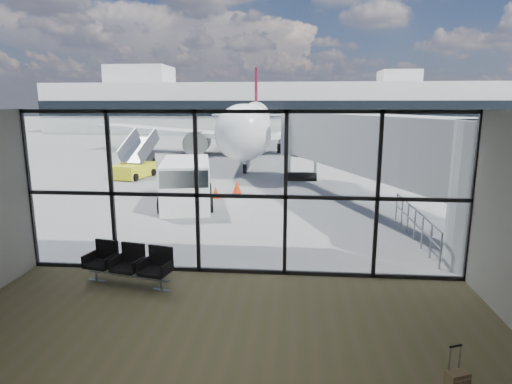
% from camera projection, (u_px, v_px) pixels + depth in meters
% --- Properties ---
extents(ground, '(220.00, 220.00, 0.00)m').
position_uv_depth(ground, '(283.00, 144.00, 50.97)').
color(ground, slate).
rests_on(ground, ground).
extents(lounge_shell, '(12.02, 8.01, 4.51)m').
position_uv_depth(lounge_shell, '(203.00, 232.00, 6.73)').
color(lounge_shell, '#696442').
rests_on(lounge_shell, ground).
extents(glass_curtain_wall, '(12.10, 0.12, 4.50)m').
position_uv_depth(glass_curtain_wall, '(241.00, 194.00, 11.49)').
color(glass_curtain_wall, white).
rests_on(glass_curtain_wall, ground).
extents(jet_bridge, '(8.00, 16.50, 4.33)m').
position_uv_depth(jet_bridge, '(378.00, 150.00, 17.86)').
color(jet_bridge, '#989B9D').
rests_on(jet_bridge, ground).
extents(apron_railing, '(0.06, 5.46, 1.11)m').
position_uv_depth(apron_railing, '(415.00, 220.00, 14.72)').
color(apron_railing, gray).
rests_on(apron_railing, ground).
extents(far_terminal, '(80.00, 12.20, 11.00)m').
position_uv_depth(far_terminal, '(283.00, 107.00, 71.61)').
color(far_terminal, silver).
rests_on(far_terminal, ground).
extents(tree_0, '(4.95, 4.95, 7.12)m').
position_uv_depth(tree_0, '(62.00, 104.00, 85.24)').
color(tree_0, '#382619').
rests_on(tree_0, ground).
extents(tree_1, '(5.61, 5.61, 8.07)m').
position_uv_depth(tree_1, '(91.00, 101.00, 84.58)').
color(tree_1, '#382619').
rests_on(tree_1, ground).
extents(tree_2, '(6.27, 6.27, 9.03)m').
position_uv_depth(tree_2, '(120.00, 98.00, 83.92)').
color(tree_2, '#382619').
rests_on(tree_2, ground).
extents(tree_3, '(4.95, 4.95, 7.12)m').
position_uv_depth(tree_3, '(150.00, 104.00, 83.64)').
color(tree_3, '#382619').
rests_on(tree_3, ground).
extents(tree_4, '(5.61, 5.61, 8.07)m').
position_uv_depth(tree_4, '(180.00, 101.00, 82.99)').
color(tree_4, '#382619').
rests_on(tree_4, ground).
extents(tree_5, '(6.27, 6.27, 9.03)m').
position_uv_depth(tree_5, '(210.00, 98.00, 82.33)').
color(tree_5, '#382619').
rests_on(tree_5, ground).
extents(seating_row, '(2.41, 1.16, 1.07)m').
position_uv_depth(seating_row, '(130.00, 262.00, 11.12)').
color(seating_row, gray).
rests_on(seating_row, ground).
extents(airliner, '(31.01, 35.95, 9.26)m').
position_uv_depth(airliner, '(252.00, 123.00, 41.99)').
color(airliner, white).
rests_on(airliner, ground).
extents(service_van, '(3.13, 5.16, 2.10)m').
position_uv_depth(service_van, '(186.00, 183.00, 19.69)').
color(service_van, white).
rests_on(service_van, ground).
extents(belt_loader, '(1.75, 4.14, 1.88)m').
position_uv_depth(belt_loader, '(140.00, 158.00, 32.57)').
color(belt_loader, black).
rests_on(belt_loader, ground).
extents(mobile_stairs, '(2.38, 3.75, 2.46)m').
position_uv_depth(mobile_stairs, '(134.00, 168.00, 27.48)').
color(mobile_stairs, yellow).
rests_on(mobile_stairs, ground).
extents(traffic_cone_a, '(0.43, 0.43, 0.61)m').
position_uv_depth(traffic_cone_a, '(216.00, 192.00, 21.42)').
color(traffic_cone_a, red).
rests_on(traffic_cone_a, ground).
extents(traffic_cone_b, '(0.47, 0.47, 0.67)m').
position_uv_depth(traffic_cone_b, '(237.00, 187.00, 22.70)').
color(traffic_cone_b, red).
rests_on(traffic_cone_b, ground).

